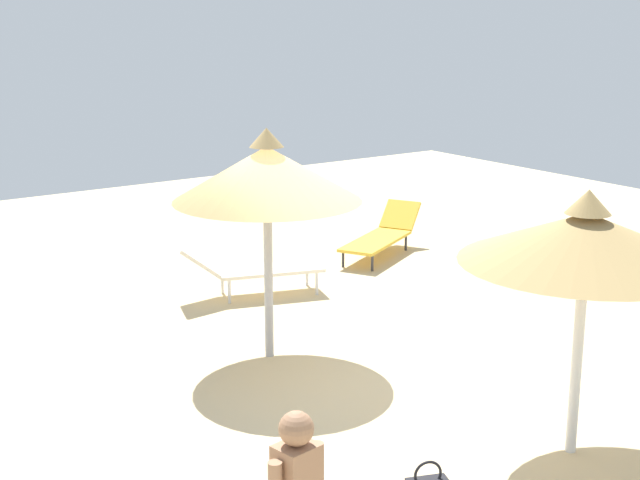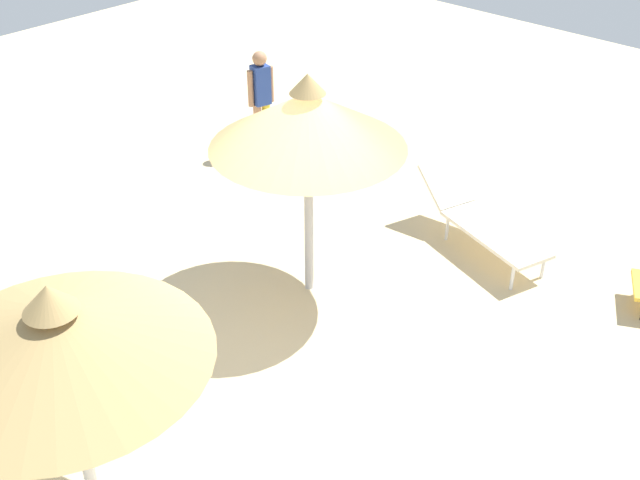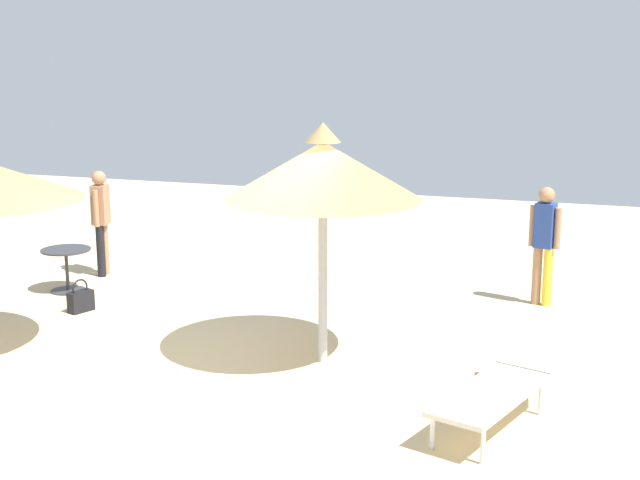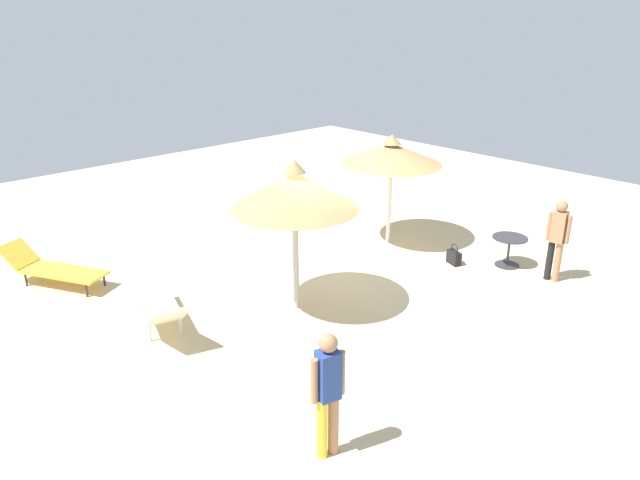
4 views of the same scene
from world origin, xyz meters
The scene contains 5 objects.
ground centered at (0.00, 0.00, -0.05)m, with size 24.00×24.00×0.10m, color beige.
parasol_umbrella_front centered at (0.47, -0.97, 2.21)m, with size 2.19×2.19×2.74m.
parasol_umbrella_near_right centered at (-0.55, 2.74, 2.07)m, with size 2.26×2.26×2.51m.
lounge_chair_center centered at (-3.53, -3.79, 0.35)m, with size 2.18×1.54×0.75m.
lounge_chair_far_right centered at (-0.52, -3.13, 0.43)m, with size 2.18×1.20×0.84m.
Camera 1 is at (5.92, 7.83, 4.06)m, focal length 51.54 mm.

